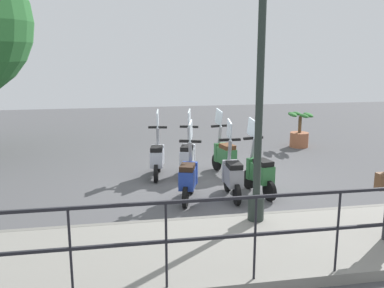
{
  "coord_description": "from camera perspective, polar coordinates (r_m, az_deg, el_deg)",
  "views": [
    {
      "loc": [
        -8.74,
        2.12,
        2.85
      ],
      "look_at": [
        0.2,
        0.5,
        0.9
      ],
      "focal_mm": 40.0,
      "sensor_mm": 36.0,
      "label": 1
    }
  ],
  "objects": [
    {
      "name": "lamp_post_near",
      "position": [
        6.74,
        9.01,
        6.52
      ],
      "size": [
        0.26,
        0.9,
        4.62
      ],
      "color": "#232D28",
      "rests_on": "promenade_walkway"
    },
    {
      "name": "scooter_near_0",
      "position": [
        8.78,
        8.95,
        -3.67
      ],
      "size": [
        1.22,
        0.49,
        1.54
      ],
      "rotation": [
        0.0,
        0.0,
        0.21
      ],
      "color": "black",
      "rests_on": "ground_plane"
    },
    {
      "name": "fence_railing",
      "position": [
        5.38,
        13.94,
        -9.67
      ],
      "size": [
        0.04,
        16.03,
        1.07
      ],
      "color": "black",
      "rests_on": "promenade_walkway"
    },
    {
      "name": "scooter_far_2",
      "position": [
        9.93,
        -4.66,
        -1.72
      ],
      "size": [
        1.22,
        0.47,
        1.54
      ],
      "rotation": [
        0.0,
        0.0,
        -0.18
      ],
      "color": "black",
      "rests_on": "ground_plane"
    },
    {
      "name": "scooter_far_1",
      "position": [
        9.97,
        -0.58,
        -1.62
      ],
      "size": [
        1.2,
        0.54,
        1.54
      ],
      "rotation": [
        0.0,
        0.0,
        -0.29
      ],
      "color": "black",
      "rests_on": "ground_plane"
    },
    {
      "name": "promenade_walkway",
      "position": [
        6.59,
        9.79,
        -12.99
      ],
      "size": [
        2.2,
        20.0,
        0.15
      ],
      "color": "gray",
      "rests_on": "ground_plane"
    },
    {
      "name": "scooter_near_1",
      "position": [
        8.52,
        5.4,
        -4.07
      ],
      "size": [
        1.23,
        0.44,
        1.54
      ],
      "rotation": [
        0.0,
        0.0,
        -0.04
      ],
      "color": "black",
      "rests_on": "ground_plane"
    },
    {
      "name": "scooter_near_2",
      "position": [
        8.34,
        -0.48,
        -4.37
      ],
      "size": [
        1.2,
        0.55,
        1.54
      ],
      "rotation": [
        0.0,
        0.0,
        -0.31
      ],
      "color": "black",
      "rests_on": "ground_plane"
    },
    {
      "name": "potted_palm",
      "position": [
        13.49,
        14.14,
        1.48
      ],
      "size": [
        1.06,
        0.66,
        1.05
      ],
      "color": "#9E5B3D",
      "rests_on": "ground_plane"
    },
    {
      "name": "scooter_far_0",
      "position": [
        10.13,
        4.35,
        -1.43
      ],
      "size": [
        1.22,
        0.49,
        1.54
      ],
      "rotation": [
        0.0,
        0.0,
        0.21
      ],
      "color": "black",
      "rests_on": "ground_plane"
    },
    {
      "name": "ground_plane",
      "position": [
        9.43,
        3.22,
        -5.49
      ],
      "size": [
        28.0,
        28.0,
        0.0
      ],
      "primitive_type": "plane",
      "color": "#4C4C4F"
    }
  ]
}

